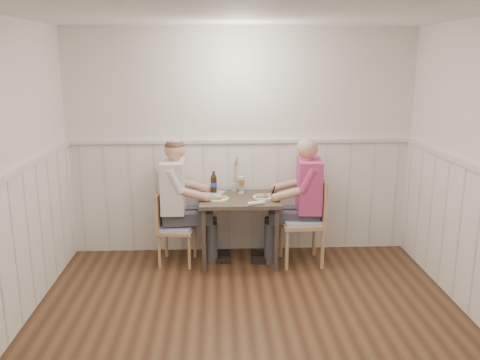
{
  "coord_description": "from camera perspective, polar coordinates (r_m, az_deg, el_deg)",
  "views": [
    {
      "loc": [
        -0.26,
        -3.57,
        2.26
      ],
      "look_at": [
        -0.04,
        1.64,
        1.0
      ],
      "focal_mm": 38.0,
      "sensor_mm": 36.0,
      "label": 1
    }
  ],
  "objects": [
    {
      "name": "ground_plane",
      "position": [
        4.24,
        1.53,
        -18.69
      ],
      "size": [
        4.5,
        4.5,
        0.0
      ],
      "primitive_type": "plane",
      "color": "#422718"
    },
    {
      "name": "room_shell",
      "position": [
        3.66,
        1.68,
        1.85
      ],
      "size": [
        4.04,
        4.54,
        2.6
      ],
      "color": "white",
      "rests_on": "ground"
    },
    {
      "name": "wainscot",
      "position": [
        4.55,
        0.98,
        -6.65
      ],
      "size": [
        4.0,
        4.49,
        1.34
      ],
      "color": "white",
      "rests_on": "ground"
    },
    {
      "name": "dining_table",
      "position": [
        5.65,
        -0.09,
        -3.01
      ],
      "size": [
        0.88,
        0.7,
        0.75
      ],
      "color": "#4A3F32",
      "rests_on": "ground"
    },
    {
      "name": "chair_right",
      "position": [
        5.71,
        7.55,
        -4.2
      ],
      "size": [
        0.48,
        0.48,
        0.97
      ],
      "color": "tan",
      "rests_on": "ground"
    },
    {
      "name": "chair_left",
      "position": [
        5.72,
        -7.61,
        -5.02
      ],
      "size": [
        0.44,
        0.44,
        0.82
      ],
      "color": "tan",
      "rests_on": "ground"
    },
    {
      "name": "man_in_pink",
      "position": [
        5.73,
        7.23,
        -3.31
      ],
      "size": [
        0.69,
        0.48,
        1.44
      ],
      "color": "#3F3F47",
      "rests_on": "ground"
    },
    {
      "name": "diner_cream",
      "position": [
        5.73,
        -7.01,
        -3.36
      ],
      "size": [
        0.66,
        0.46,
        1.43
      ],
      "color": "#3F3F47",
      "rests_on": "ground"
    },
    {
      "name": "plate_man",
      "position": [
        5.61,
        2.62,
        -1.84
      ],
      "size": [
        0.24,
        0.24,
        0.06
      ],
      "color": "white",
      "rests_on": "dining_table"
    },
    {
      "name": "plate_diner",
      "position": [
        5.55,
        -2.6,
        -2.02
      ],
      "size": [
        0.24,
        0.24,
        0.06
      ],
      "color": "white",
      "rests_on": "dining_table"
    },
    {
      "name": "beer_glass_a",
      "position": [
        5.84,
        0.23,
        -0.22
      ],
      "size": [
        0.07,
        0.07,
        0.17
      ],
      "color": "silver",
      "rests_on": "dining_table"
    },
    {
      "name": "beer_glass_b",
      "position": [
        5.77,
        0.1,
        -0.23
      ],
      "size": [
        0.08,
        0.08,
        0.2
      ],
      "color": "silver",
      "rests_on": "dining_table"
    },
    {
      "name": "beer_bottle",
      "position": [
        5.81,
        -2.97,
        -0.36
      ],
      "size": [
        0.07,
        0.07,
        0.25
      ],
      "color": "black",
      "rests_on": "dining_table"
    },
    {
      "name": "rolled_napkin",
      "position": [
        5.34,
        1.82,
        -2.61
      ],
      "size": [
        0.19,
        0.11,
        0.04
      ],
      "color": "white",
      "rests_on": "dining_table"
    },
    {
      "name": "grass_vase",
      "position": [
        5.86,
        -0.66,
        0.6
      ],
      "size": [
        0.05,
        0.05,
        0.43
      ],
      "color": "silver",
      "rests_on": "dining_table"
    },
    {
      "name": "gingham_mat",
      "position": [
        5.84,
        -3.12,
        -1.4
      ],
      "size": [
        0.32,
        0.29,
        0.01
      ],
      "color": "#687EC5",
      "rests_on": "dining_table"
    }
  ]
}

